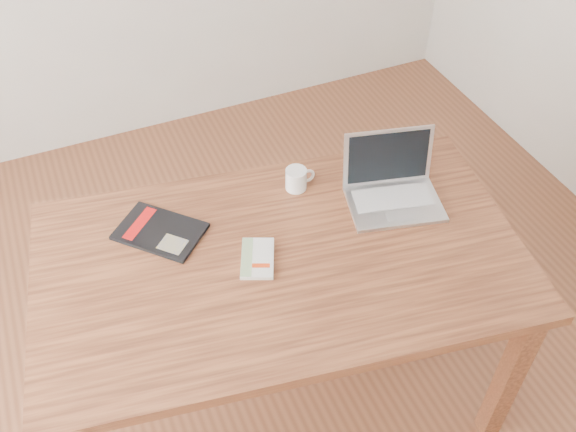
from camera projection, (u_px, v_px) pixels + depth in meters
name	position (u px, v px, depth m)	size (l,w,h in m)	color
room	(193.00, 157.00, 1.37)	(4.04, 4.04, 2.70)	brown
desk	(281.00, 275.00, 2.04)	(1.62, 1.09, 0.75)	brown
white_guidebook	(257.00, 258.00, 1.96)	(0.16, 0.19, 0.01)	silver
black_guidebook	(160.00, 231.00, 2.05)	(0.31, 0.31, 0.01)	black
laptop	(392.00, 187.00, 2.14)	(0.35, 0.31, 0.22)	silver
coffee_mug	(297.00, 179.00, 2.18)	(0.11, 0.07, 0.08)	white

